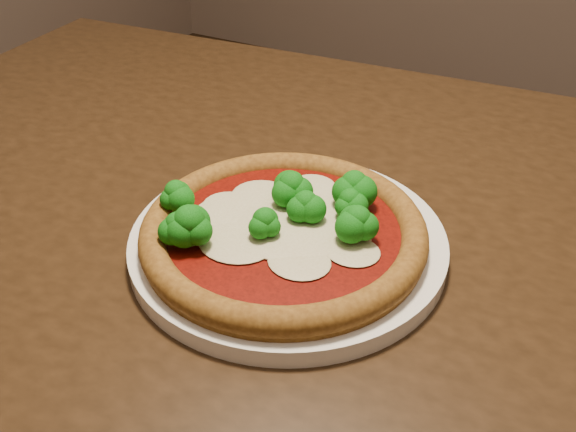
% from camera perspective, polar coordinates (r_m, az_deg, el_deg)
% --- Properties ---
extents(dining_table, '(1.35, 0.99, 0.75)m').
position_cam_1_polar(dining_table, '(0.73, 0.69, -6.13)').
color(dining_table, black).
rests_on(dining_table, floor).
extents(plate, '(0.31, 0.31, 0.02)m').
position_cam_1_polar(plate, '(0.63, 0.00, -2.30)').
color(plate, white).
rests_on(plate, dining_table).
extents(pizza, '(0.27, 0.27, 0.06)m').
position_cam_1_polar(pizza, '(0.61, -0.54, -1.03)').
color(pizza, brown).
rests_on(pizza, plate).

